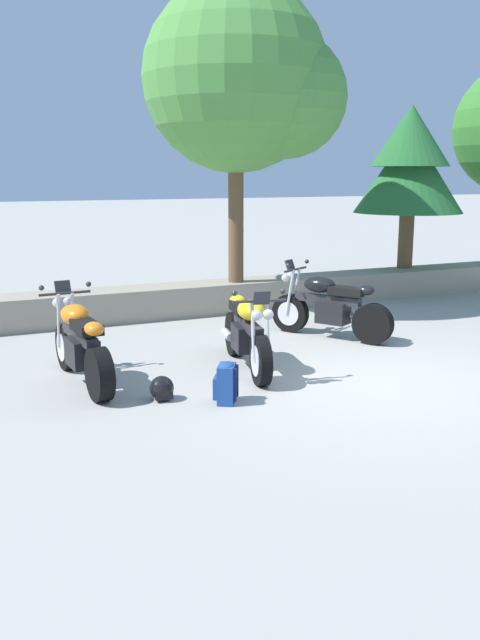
# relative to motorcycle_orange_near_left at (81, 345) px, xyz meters

# --- Properties ---
(ground_plane) EXTENTS (120.00, 120.00, 0.00)m
(ground_plane) POSITION_rel_motorcycle_orange_near_left_xyz_m (3.28, -1.39, -0.49)
(ground_plane) COLOR #A3A099
(stone_wall) EXTENTS (36.00, 0.80, 0.55)m
(stone_wall) POSITION_rel_motorcycle_orange_near_left_xyz_m (3.28, 3.41, -0.21)
(stone_wall) COLOR gray
(stone_wall) RESTS_ON ground
(motorcycle_orange_near_left) EXTENTS (0.67, 2.07, 1.18)m
(motorcycle_orange_near_left) POSITION_rel_motorcycle_orange_near_left_xyz_m (0.00, 0.00, 0.00)
(motorcycle_orange_near_left) COLOR black
(motorcycle_orange_near_left) RESTS_ON ground
(motorcycle_yellow_centre) EXTENTS (0.75, 2.05, 1.18)m
(motorcycle_yellow_centre) POSITION_rel_motorcycle_orange_near_left_xyz_m (2.11, -0.29, 0.00)
(motorcycle_yellow_centre) COLOR black
(motorcycle_yellow_centre) RESTS_ON ground
(motorcycle_black_far_right) EXTENTS (1.23, 1.85, 1.18)m
(motorcycle_black_far_right) POSITION_rel_motorcycle_orange_near_left_xyz_m (4.02, 0.80, 0.00)
(motorcycle_black_far_right) COLOR black
(motorcycle_black_far_right) RESTS_ON ground
(rider_backpack) EXTENTS (0.34, 0.35, 0.47)m
(rider_backpack) POSITION_rel_motorcycle_orange_near_left_xyz_m (1.33, -1.39, -0.24)
(rider_backpack) COLOR navy
(rider_backpack) RESTS_ON ground
(rider_helmet) EXTENTS (0.28, 0.28, 0.28)m
(rider_helmet) POSITION_rel_motorcycle_orange_near_left_xyz_m (0.70, -1.01, -0.35)
(rider_helmet) COLOR black
(rider_helmet) RESTS_ON ground
(leafy_tree_far_left) EXTENTS (3.46, 3.30, 5.27)m
(leafy_tree_far_left) POSITION_rel_motorcycle_orange_near_left_xyz_m (3.71, 3.23, 3.61)
(leafy_tree_far_left) COLOR brown
(leafy_tree_far_left) RESTS_ON stone_wall
(pine_tree_mid_left) EXTENTS (2.27, 2.27, 3.38)m
(pine_tree_mid_left) POSITION_rel_motorcycle_orange_near_left_xyz_m (7.64, 3.60, 2.28)
(pine_tree_mid_left) COLOR brown
(pine_tree_mid_left) RESTS_ON stone_wall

